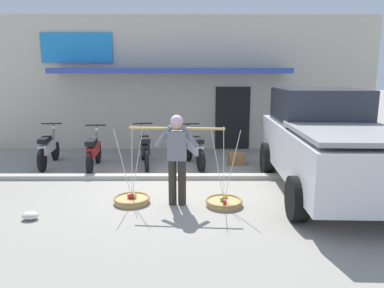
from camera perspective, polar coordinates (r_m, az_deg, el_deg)
ground_plane at (r=7.83m, az=-3.77°, el=-6.97°), size 90.00×90.00×0.00m
sidewalk_curb at (r=8.49m, az=-3.49°, el=-5.18°), size 20.00×0.24×0.10m
fruit_vendor at (r=6.62m, az=-2.39°, el=-1.55°), size 1.75×0.23×1.70m
fruit_basket_left_side at (r=7.03m, az=-9.49°, el=-8.61°), size 0.69×0.69×1.45m
fruit_basket_right_side at (r=6.84m, az=5.06°, el=-9.10°), size 0.69×0.69×1.45m
motorcycle_nearest_shop at (r=10.28m, az=-21.77°, el=-0.76°), size 0.54×1.82×1.09m
motorcycle_second_in_row at (r=9.58m, az=-15.30°, el=-1.18°), size 0.54×1.82×1.09m
motorcycle_third_in_row at (r=9.66m, az=-7.51°, el=-0.77°), size 0.57×1.80×1.09m
motorcycle_end_of_row at (r=9.50m, az=0.40°, el=-0.88°), size 0.65×1.78×1.09m
parked_truck at (r=7.91m, az=20.41°, el=0.24°), size 2.31×4.77×2.10m
storefront_building at (r=14.06m, az=-2.73°, el=9.80°), size 13.00×6.00×4.20m
plastic_litter_bag at (r=6.78m, az=-24.21°, el=-10.29°), size 0.28×0.22×0.14m
wooden_crate at (r=9.84m, az=7.07°, el=-2.28°), size 0.44×0.36×0.32m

